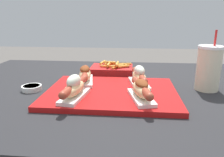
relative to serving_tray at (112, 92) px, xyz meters
name	(u,v)px	position (x,y,z in m)	size (l,w,h in m)	color
serving_tray	(112,92)	(0.00, 0.00, 0.00)	(0.48, 0.36, 0.02)	#B71414
hot_dog_0	(74,88)	(-0.12, -0.09, 0.04)	(0.08, 0.20, 0.08)	white
hot_dog_1	(141,90)	(0.11, -0.08, 0.04)	(0.10, 0.20, 0.07)	white
hot_dog_2	(85,75)	(-0.12, 0.09, 0.04)	(0.09, 0.20, 0.07)	white
hot_dog_3	(139,76)	(0.10, 0.07, 0.04)	(0.09, 0.20, 0.08)	white
sauce_bowl	(32,88)	(-0.32, 0.02, 0.00)	(0.08, 0.08, 0.02)	silver
drink_cup	(209,68)	(0.38, 0.09, 0.08)	(0.10, 0.10, 0.24)	beige
fries_basket	(112,69)	(-0.03, 0.31, 0.01)	(0.21, 0.15, 0.06)	#B21919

